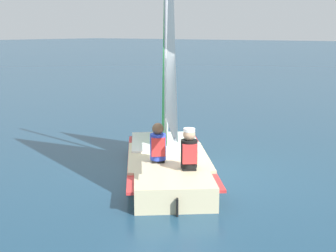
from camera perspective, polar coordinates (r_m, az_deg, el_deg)
ground_plane at (r=9.49m, az=0.00°, el=-6.03°), size 260.00×260.00×0.00m
sailboat_main at (r=9.24m, az=0.02°, el=-1.71°), size 3.81×4.10×5.28m
sailor_helm at (r=8.89m, az=-1.23°, el=-3.07°), size 0.42×0.43×1.16m
sailor_crew at (r=8.41m, az=2.58°, el=-3.85°), size 0.42×0.43×1.16m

